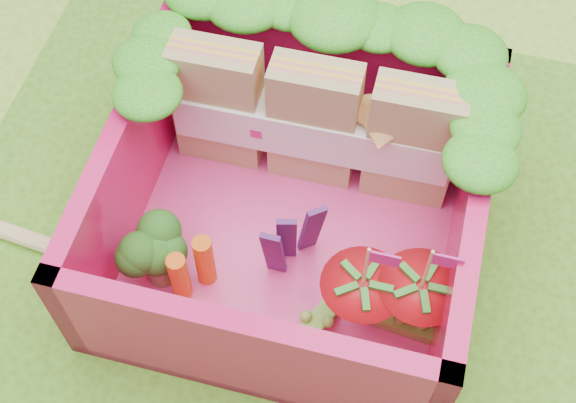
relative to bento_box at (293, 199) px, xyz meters
The scene contains 13 objects.
ground 0.33m from the bento_box, 107.42° to the right, with size 14.00×14.00×0.00m, color #77B132.
placemat 0.32m from the bento_box, 107.42° to the right, with size 2.60×2.60×0.03m, color #569020.
bento_floor 0.25m from the bento_box, behind, with size 1.30×1.30×0.05m, color #E03982.
bento_box is the anchor object (origin of this frame).
lettuce_ruffle 0.56m from the bento_box, 90.00° to the left, with size 1.43×0.76×0.11m.
sandwich_stack 0.31m from the bento_box, 88.88° to the left, with size 1.07×0.18×0.58m.
broccoli 0.52m from the bento_box, 144.71° to the right, with size 0.31×0.31×0.24m.
carrot_sticks 0.44m from the bento_box, 132.85° to the right, with size 0.14×0.15×0.26m.
purple_wedges 0.15m from the bento_box, 79.13° to the right, with size 0.17×0.17×0.38m.
strawberry_left 0.44m from the bento_box, 43.91° to the right, with size 0.29×0.29×0.53m.
strawberry_right 0.57m from the bento_box, 27.64° to the right, with size 0.29×0.29×0.53m.
snap_peas 0.50m from the bento_box, 31.22° to the right, with size 0.59×0.53×0.05m.
chopsticks 1.07m from the bento_box, 164.67° to the right, with size 2.04×0.26×0.05m.
Camera 1 is at (0.40, -1.36, 2.74)m, focal length 50.00 mm.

